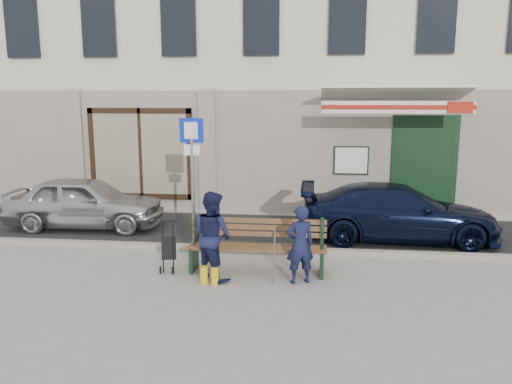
# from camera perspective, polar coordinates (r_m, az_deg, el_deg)

# --- Properties ---
(ground) EXTENTS (80.00, 80.00, 0.00)m
(ground) POSITION_cam_1_polar(r_m,az_deg,el_deg) (8.53, -2.88, -9.91)
(ground) COLOR #9E9991
(ground) RESTS_ON ground
(asphalt_lane) EXTENTS (60.00, 3.20, 0.01)m
(asphalt_lane) POSITION_cam_1_polar(r_m,az_deg,el_deg) (11.45, -0.37, -4.48)
(asphalt_lane) COLOR #282828
(asphalt_lane) RESTS_ON ground
(curb) EXTENTS (60.00, 0.18, 0.12)m
(curb) POSITION_cam_1_polar(r_m,az_deg,el_deg) (9.91, -1.48, -6.57)
(curb) COLOR #9E9384
(curb) RESTS_ON ground
(building) EXTENTS (20.00, 8.27, 10.00)m
(building) POSITION_cam_1_polar(r_m,az_deg,el_deg) (16.50, 1.95, 17.53)
(building) COLOR beige
(building) RESTS_ON ground
(car_silver) EXTENTS (3.65, 1.59, 1.23)m
(car_silver) POSITION_cam_1_polar(r_m,az_deg,el_deg) (12.28, -18.94, -1.12)
(car_silver) COLOR #B5B5BA
(car_silver) RESTS_ON ground
(car_navy) EXTENTS (4.15, 1.71, 1.20)m
(car_navy) POSITION_cam_1_polar(r_m,az_deg,el_deg) (11.06, 15.92, -2.26)
(car_navy) COLOR black
(car_navy) RESTS_ON ground
(parking_sign) EXTENTS (0.49, 0.08, 2.62)m
(parking_sign) POSITION_cam_1_polar(r_m,az_deg,el_deg) (10.04, -7.32, 3.43)
(parking_sign) COLOR gray
(parking_sign) RESTS_ON ground
(bench) EXTENTS (2.40, 1.17, 0.98)m
(bench) POSITION_cam_1_polar(r_m,az_deg,el_deg) (8.71, -0.18, -6.27)
(bench) COLOR brown
(bench) RESTS_ON ground
(man) EXTENTS (0.55, 0.46, 1.30)m
(man) POSITION_cam_1_polar(r_m,az_deg,el_deg) (8.19, 5.03, -6.00)
(man) COLOR #131836
(man) RESTS_ON ground
(woman) EXTENTS (0.92, 0.89, 1.50)m
(woman) POSITION_cam_1_polar(r_m,az_deg,el_deg) (8.34, -5.00, -4.99)
(woman) COLOR #161A3D
(woman) RESTS_ON ground
(stroller) EXTENTS (0.30, 0.39, 0.88)m
(stroller) POSITION_cam_1_polar(r_m,az_deg,el_deg) (8.93, -9.95, -6.47)
(stroller) COLOR black
(stroller) RESTS_ON ground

